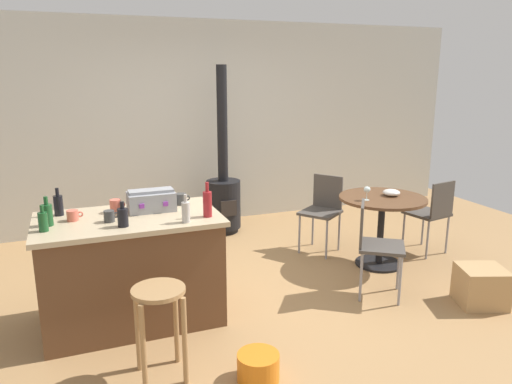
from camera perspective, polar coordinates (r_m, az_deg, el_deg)
The scene contains 24 objects.
ground_plane at distance 4.77m, azimuth 0.13°, elevation -11.29°, with size 8.80×8.80×0.00m, color #A37A4C.
back_wall at distance 6.63m, azimuth -7.44°, elevation 7.88°, with size 8.00×0.10×2.70m, color beige.
kitchen_island at distance 4.18m, azimuth -14.37°, elevation -8.76°, with size 1.45×0.85×0.90m.
wooden_stool at distance 3.38m, azimuth -11.27°, elevation -13.54°, with size 0.36×0.36×0.65m.
dining_table at distance 5.31m, azimuth 14.52°, elevation -2.47°, with size 0.91×0.91×0.76m.
folding_chair_near at distance 5.83m, azimuth 19.97°, elevation -2.09°, with size 0.47×0.47×0.86m.
folding_chair_far at distance 5.64m, azimuth 7.85°, elevation -1.77°, with size 0.56×0.56×0.87m.
folding_chair_left at distance 4.60m, azimuth 13.70°, elevation -5.63°, with size 0.56×0.56×0.88m.
wood_stove at distance 6.27m, azimuth -3.84°, elevation -0.14°, with size 0.44×0.45×2.12m.
toolbox at distance 4.15m, azimuth -12.18°, elevation -1.00°, with size 0.38×0.24×0.18m.
bottle_0 at distance 3.77m, azimuth -15.35°, elevation -2.84°, with size 0.08×0.08×0.19m.
bottle_1 at distance 3.78m, azimuth -8.23°, elevation -2.29°, with size 0.06×0.06×0.22m.
bottle_2 at distance 3.85m, azimuth -23.70°, elevation -3.16°, with size 0.07×0.07×0.20m.
bottle_3 at distance 3.98m, azimuth -23.29°, elevation -2.44°, with size 0.08×0.08×0.23m.
bottle_4 at distance 4.23m, azimuth -22.16°, elevation -1.40°, with size 0.07×0.07×0.23m.
bottle_5 at distance 3.90m, azimuth -5.72°, elevation -1.34°, with size 0.07×0.07×0.28m.
cup_0 at distance 3.93m, azimuth -16.80°, elevation -2.73°, with size 0.12×0.08×0.09m.
cup_1 at distance 4.17m, azimuth -16.14°, elevation -1.59°, with size 0.13×0.09×0.11m.
cup_2 at distance 4.30m, azimuth -8.75°, elevation -0.81°, with size 0.13×0.09×0.10m.
cup_3 at distance 4.05m, azimuth -20.68°, elevation -2.59°, with size 0.12×0.09×0.08m.
wine_glass at distance 5.07m, azimuth 12.89°, elevation 0.22°, with size 0.07×0.07×0.14m.
serving_bowl at distance 5.34m, azimuth 15.59°, elevation -0.06°, with size 0.18×0.18×0.07m, color white.
cardboard_box at distance 4.85m, azimuth 24.87°, elevation -9.99°, with size 0.39×0.36×0.35m, color tan.
plastic_bucket at distance 3.48m, azimuth 0.26°, elevation -19.84°, with size 0.29×0.29×0.19m, color orange.
Camera 1 is at (-1.57, -4.02, 2.03)m, focal length 34.11 mm.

